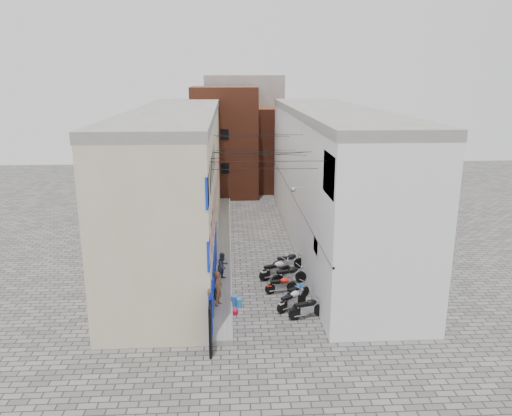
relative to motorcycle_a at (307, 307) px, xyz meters
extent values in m
plane|color=#514F4C|center=(-1.90, -2.32, -0.55)|extent=(90.00, 90.00, 0.00)
cube|color=gray|center=(-3.95, 10.68, -0.42)|extent=(0.90, 26.00, 0.25)
cube|color=#C0B391|center=(-6.90, 10.68, 3.70)|extent=(5.00, 26.00, 8.50)
cube|color=#DF807D|center=(-4.44, 10.68, 3.45)|extent=(0.10, 26.00, 0.80)
cube|color=#0C27C0|center=(-4.43, 2.58, 0.75)|extent=(0.12, 10.20, 2.40)
cube|color=#0C27C0|center=(-4.45, 2.58, 4.75)|extent=(0.10, 10.20, 4.00)
cube|color=gray|center=(-6.90, 10.68, 8.20)|extent=(5.10, 26.00, 0.50)
cube|color=black|center=(-4.42, -2.72, 0.55)|extent=(0.10, 1.20, 2.20)
cube|color=white|center=(3.10, 10.68, 3.70)|extent=(5.00, 26.00, 8.50)
cube|color=#0C27C0|center=(0.65, -0.82, 6.45)|extent=(0.10, 2.40, 1.80)
cube|color=white|center=(0.66, 1.68, 2.45)|extent=(0.08, 1.00, 0.70)
cylinder|color=#B2B2B7|center=(0.25, 4.68, 4.65)|extent=(0.80, 0.06, 0.06)
sphere|color=#B2B2B7|center=(-0.15, 4.68, 4.55)|extent=(0.28, 0.28, 0.28)
cube|color=gray|center=(3.10, 10.68, 8.20)|extent=(5.10, 26.00, 0.50)
cube|color=gray|center=(0.64, 10.68, 2.85)|extent=(0.10, 26.00, 0.12)
cube|color=brown|center=(-3.90, 25.68, 4.45)|extent=(6.00, 6.00, 10.00)
cube|color=brown|center=(1.10, 27.68, 3.45)|extent=(5.00, 6.00, 8.00)
cube|color=gray|center=(-1.90, 31.68, 4.95)|extent=(8.00, 5.00, 11.00)
cube|color=black|center=(-1.90, 22.88, 0.65)|extent=(2.00, 0.30, 2.40)
cylinder|color=black|center=(-1.90, -0.32, 6.95)|extent=(5.20, 0.02, 0.02)
cylinder|color=black|center=(-1.90, 1.68, 6.25)|extent=(5.20, 0.02, 0.02)
cylinder|color=black|center=(-1.90, 4.18, 6.65)|extent=(5.20, 0.02, 0.02)
cylinder|color=black|center=(-1.90, 6.68, 7.25)|extent=(5.20, 0.02, 0.02)
cylinder|color=black|center=(-1.90, 9.68, 5.95)|extent=(5.20, 0.02, 0.02)
cylinder|color=black|center=(-1.90, 12.68, 6.45)|extent=(5.20, 0.02, 0.02)
cylinder|color=black|center=(-1.90, 2.68, 6.75)|extent=(5.65, 2.07, 0.02)
cylinder|color=black|center=(-1.90, 5.68, 6.35)|extent=(5.80, 1.58, 0.02)
imported|color=brown|center=(-4.18, 1.09, 0.57)|extent=(0.58, 0.72, 1.73)
imported|color=#363A51|center=(-3.97, 4.24, 0.46)|extent=(0.91, 0.93, 1.51)
cylinder|color=#297ECE|center=(-3.17, 1.29, -0.32)|extent=(0.37, 0.37, 0.45)
cylinder|color=blue|center=(-3.40, 1.46, -0.29)|extent=(0.42, 0.42, 0.52)
cube|color=#B80D31|center=(-3.45, 0.55, -0.44)|extent=(0.44, 0.39, 0.23)
camera|label=1|loc=(-3.59, -21.14, 10.50)|focal=35.00mm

